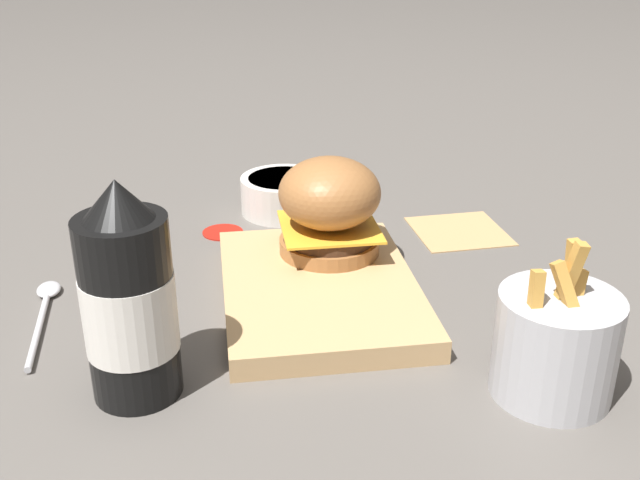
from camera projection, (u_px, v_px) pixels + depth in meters
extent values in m
plane|color=#5B5651|center=(374.00, 295.00, 0.84)|extent=(6.00, 6.00, 0.00)
cube|color=tan|center=(320.00, 292.00, 0.83)|extent=(0.29, 0.21, 0.03)
cylinder|color=#9E6638|center=(329.00, 245.00, 0.89)|extent=(0.12, 0.12, 0.02)
cylinder|color=#422819|center=(329.00, 233.00, 0.88)|extent=(0.11, 0.11, 0.01)
cube|color=gold|center=(329.00, 227.00, 0.88)|extent=(0.11, 0.11, 0.00)
ellipsoid|color=#9E6638|center=(330.00, 193.00, 0.86)|extent=(0.12, 0.12, 0.08)
cylinder|color=black|center=(130.00, 309.00, 0.65)|extent=(0.08, 0.08, 0.17)
cylinder|color=white|center=(130.00, 312.00, 0.65)|extent=(0.08, 0.08, 0.07)
cone|color=black|center=(116.00, 199.00, 0.60)|extent=(0.06, 0.06, 0.03)
cylinder|color=#B7B7BC|center=(555.00, 346.00, 0.66)|extent=(0.11, 0.11, 0.10)
cube|color=gold|center=(564.00, 290.00, 0.64)|extent=(0.02, 0.03, 0.09)
cube|color=gold|center=(571.00, 305.00, 0.63)|extent=(0.03, 0.03, 0.08)
cube|color=gold|center=(534.00, 310.00, 0.63)|extent=(0.02, 0.01, 0.07)
cube|color=gold|center=(574.00, 303.00, 0.65)|extent=(0.02, 0.02, 0.06)
cube|color=gold|center=(571.00, 284.00, 0.65)|extent=(0.01, 0.01, 0.08)
cylinder|color=silver|center=(284.00, 195.00, 1.06)|extent=(0.12, 0.12, 0.05)
cylinder|color=beige|center=(283.00, 179.00, 1.05)|extent=(0.10, 0.10, 0.01)
cylinder|color=silver|center=(38.00, 331.00, 0.76)|extent=(0.15, 0.01, 0.01)
ellipsoid|color=silver|center=(49.00, 289.00, 0.85)|extent=(0.04, 0.03, 0.01)
cylinder|color=#B21E14|center=(223.00, 232.00, 1.00)|extent=(0.05, 0.05, 0.00)
cube|color=tan|center=(459.00, 231.00, 1.01)|extent=(0.12, 0.12, 0.00)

